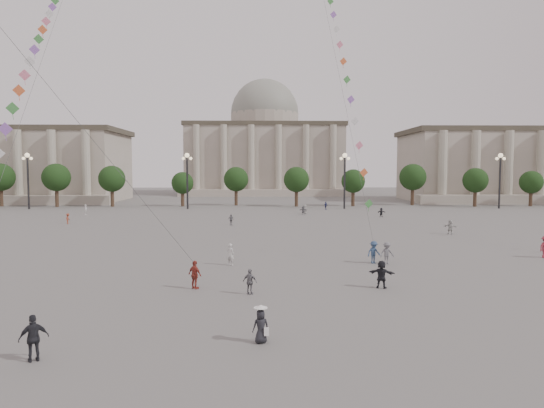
{
  "coord_description": "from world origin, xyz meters",
  "views": [
    {
      "loc": [
        -0.69,
        -22.36,
        7.53
      ],
      "look_at": [
        -0.02,
        12.0,
        5.08
      ],
      "focal_mm": 32.0,
      "sensor_mm": 36.0,
      "label": 1
    }
  ],
  "objects": [
    {
      "name": "ground",
      "position": [
        0.0,
        0.0,
        0.0
      ],
      "size": [
        360.0,
        360.0,
        0.0
      ],
      "primitive_type": "plane",
      "color": "#5D5B58",
      "rests_on": "ground"
    },
    {
      "name": "hall_central",
      "position": [
        0.0,
        129.22,
        14.23
      ],
      "size": [
        48.3,
        34.3,
        35.5
      ],
      "color": "#9F9686",
      "rests_on": "ground"
    },
    {
      "name": "tree_row",
      "position": [
        0.0,
        78.0,
        5.39
      ],
      "size": [
        137.12,
        5.12,
        8.0
      ],
      "color": "#36261B",
      "rests_on": "ground"
    },
    {
      "name": "lamp_post_far_west",
      "position": [
        -45.0,
        70.0,
        7.35
      ],
      "size": [
        2.0,
        0.9,
        10.65
      ],
      "color": "#262628",
      "rests_on": "ground"
    },
    {
      "name": "lamp_post_mid_west",
      "position": [
        -15.0,
        70.0,
        7.35
      ],
      "size": [
        2.0,
        0.9,
        10.65
      ],
      "color": "#262628",
      "rests_on": "ground"
    },
    {
      "name": "lamp_post_mid_east",
      "position": [
        15.0,
        70.0,
        7.35
      ],
      "size": [
        2.0,
        0.9,
        10.65
      ],
      "color": "#262628",
      "rests_on": "ground"
    },
    {
      "name": "lamp_post_far_east",
      "position": [
        45.0,
        70.0,
        7.35
      ],
      "size": [
        2.0,
        0.9,
        10.65
      ],
      "color": "#262628",
      "rests_on": "ground"
    },
    {
      "name": "person_crowd_0",
      "position": [
        11.16,
        68.0,
        0.76
      ],
      "size": [
        0.95,
        0.82,
        1.53
      ],
      "primitive_type": "imported",
      "rotation": [
        0.0,
        0.0,
        0.61
      ],
      "color": "navy",
      "rests_on": "ground"
    },
    {
      "name": "person_crowd_3",
      "position": [
        6.85,
        7.82,
        0.89
      ],
      "size": [
        1.74,
        1.06,
        1.79
      ],
      "primitive_type": "imported",
      "rotation": [
        0.0,
        0.0,
        2.8
      ],
      "color": "black",
      "rests_on": "ground"
    },
    {
      "name": "person_crowd_4",
      "position": [
        6.54,
        59.54,
        0.78
      ],
      "size": [
        1.23,
        1.43,
        1.55
      ],
      "primitive_type": "imported",
      "rotation": [
        0.0,
        0.0,
        4.07
      ],
      "color": "silver",
      "rests_on": "ground"
    },
    {
      "name": "person_crowd_6",
      "position": [
        9.21,
        15.63,
        0.89
      ],
      "size": [
        1.25,
        0.85,
        1.77
      ],
      "primitive_type": "imported",
      "rotation": [
        0.0,
        0.0,
        0.18
      ],
      "color": "slate",
      "rests_on": "ground"
    },
    {
      "name": "person_crowd_7",
      "position": [
        21.18,
        33.26,
        0.84
      ],
      "size": [
        1.63,
        1.08,
        1.68
      ],
      "primitive_type": "imported",
      "rotation": [
        0.0,
        0.0,
        2.73
      ],
      "color": "#B9BAB5",
      "rests_on": "ground"
    },
    {
      "name": "person_crowd_9",
      "position": [
        18.09,
        53.52,
        0.74
      ],
      "size": [
        1.42,
        0.67,
        1.48
      ],
      "primitive_type": "imported",
      "rotation": [
        0.0,
        0.0,
        0.18
      ],
      "color": "black",
      "rests_on": "ground"
    },
    {
      "name": "person_crowd_10",
      "position": [
        -30.0,
        58.2,
        0.87
      ],
      "size": [
        0.43,
        0.65,
        1.75
      ],
      "primitive_type": "imported",
      "rotation": [
        0.0,
        0.0,
        1.59
      ],
      "color": "beige",
      "rests_on": "ground"
    },
    {
      "name": "person_crowd_12",
      "position": [
        6.04,
        57.53,
        0.74
      ],
      "size": [
        1.42,
        0.59,
        1.48
      ],
      "primitive_type": "imported",
      "rotation": [
        0.0,
        0.0,
        3.03
      ],
      "color": "slate",
      "rests_on": "ground"
    },
    {
      "name": "person_crowd_13",
      "position": [
        -3.22,
        15.42,
        0.87
      ],
      "size": [
        0.76,
        0.7,
        1.74
      ],
      "primitive_type": "imported",
      "rotation": [
        0.0,
        0.0,
        2.56
      ],
      "color": "beige",
      "rests_on": "ground"
    },
    {
      "name": "person_crowd_16",
      "position": [
        -4.97,
        42.83,
        0.74
      ],
      "size": [
        0.94,
        0.75,
        1.49
      ],
      "primitive_type": "imported",
      "rotation": [
        0.0,
        0.0,
        0.52
      ],
      "color": "slate",
      "rests_on": "ground"
    },
    {
      "name": "person_crowd_17",
      "position": [
        -27.62,
        44.77,
        0.74
      ],
      "size": [
        0.57,
        0.97,
        1.48
      ],
      "primitive_type": "imported",
      "rotation": [
        0.0,
        0.0,
        1.59
      ],
      "color": "brown",
      "rests_on": "ground"
    },
    {
      "name": "tourist_0",
      "position": [
        -4.97,
        7.87,
        0.9
      ],
      "size": [
        1.1,
        1.0,
        1.8
      ],
      "primitive_type": "imported",
      "rotation": [
        0.0,
        0.0,
        2.47
      ],
      "color": "maroon",
      "rests_on": "ground"
    },
    {
      "name": "tourist_3",
      "position": [
        -1.45,
        6.44,
        0.77
      ],
      "size": [
        0.98,
        0.71,
        1.55
      ],
      "primitive_type": "imported",
      "rotation": [
        0.0,
        0.0,
        2.73
      ],
      "color": "slate",
      "rests_on": "ground"
    },
    {
      "name": "tourist_4",
      "position": [
        -9.68,
        -3.62,
        0.93
      ],
      "size": [
        1.17,
        0.95,
        1.87
      ],
      "primitive_type": "imported",
      "rotation": [
        0.0,
        0.0,
        3.68
      ],
      "color": "#222328",
      "rests_on": "ground"
    },
    {
      "name": "kite_flyer_1",
      "position": [
        8.23,
        15.93,
        0.9
      ],
      "size": [
        1.34,
        1.08,
        1.81
      ],
      "primitive_type": "imported",
      "rotation": [
        0.0,
        0.0,
        0.4
      ],
      "color": "navy",
      "rests_on": "ground"
    },
    {
      "name": "hat_person",
      "position": [
        -0.78,
        -1.78,
        0.8
      ],
      "size": [
        0.83,
        0.67,
        1.69
      ],
      "color": "black",
      "rests_on": "ground"
    },
    {
      "name": "kite_train_west",
      "position": [
        -20.05,
        23.43,
        21.46
      ],
      "size": [
        14.28,
        50.98,
        65.28
      ],
      "color": "#3F3F3F",
      "rests_on": "ground"
    }
  ]
}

